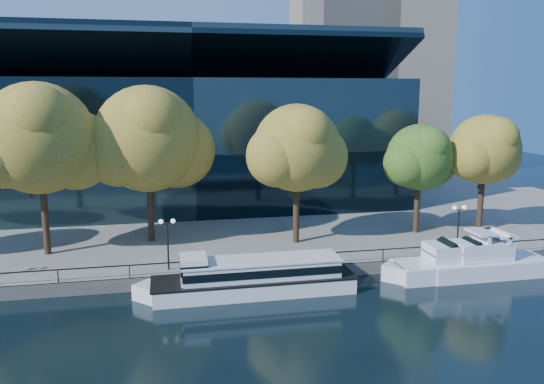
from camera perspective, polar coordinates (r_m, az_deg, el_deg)
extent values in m
plane|color=black|center=(39.02, -0.15, -11.16)|extent=(160.00, 160.00, 0.00)
cube|color=slate|center=(73.71, -5.77, -0.33)|extent=(90.00, 67.00, 1.00)
cube|color=#47443F|center=(41.65, -0.99, -8.99)|extent=(90.00, 0.25, 1.00)
cube|color=black|center=(41.37, -1.05, -7.01)|extent=(88.20, 0.08, 0.08)
cube|color=black|center=(41.52, -1.05, -7.66)|extent=(0.07, 0.07, 0.90)
cube|color=black|center=(67.89, -8.87, 5.05)|extent=(50.00, 24.00, 16.00)
cube|color=black|center=(63.65, -8.94, 13.25)|extent=(50.00, 17.14, 7.86)
cube|color=silver|center=(39.50, -1.92, -10.00)|extent=(14.59, 3.54, 1.15)
cube|color=black|center=(39.30, -1.92, -9.19)|extent=(14.88, 3.61, 0.13)
cube|color=silver|center=(39.05, -12.71, -10.52)|extent=(2.93, 2.93, 1.15)
cube|color=silver|center=(39.17, -1.17, -8.24)|extent=(11.38, 2.90, 1.25)
cube|color=black|center=(39.15, -1.17, -8.16)|extent=(11.52, 2.98, 0.57)
cube|color=silver|center=(38.95, -1.18, -7.29)|extent=(11.67, 3.05, 0.10)
cube|color=silver|center=(38.54, -8.43, -8.18)|extent=(1.88, 2.48, 1.88)
cube|color=black|center=(38.47, -8.44, -7.89)|extent=(1.93, 2.55, 0.73)
cube|color=white|center=(45.46, 19.87, -7.74)|extent=(11.33, 3.24, 1.29)
cube|color=white|center=(42.86, 13.31, -8.50)|extent=(2.48, 2.48, 1.29)
cube|color=white|center=(45.26, 19.92, -6.94)|extent=(11.10, 3.17, 0.09)
cube|color=white|center=(44.75, 19.36, -6.05)|extent=(5.10, 2.43, 1.40)
cube|color=black|center=(44.00, 17.72, -6.08)|extent=(2.23, 2.33, 1.77)
cube|color=white|center=(45.48, 21.54, -4.58)|extent=(0.27, 2.53, 0.86)
cube|color=white|center=(45.38, 21.57, -4.06)|extent=(1.51, 2.53, 0.16)
cube|color=white|center=(46.31, 21.97, -7.53)|extent=(10.00, 3.11, 1.33)
cube|color=white|center=(43.81, 16.44, -8.20)|extent=(2.45, 2.45, 1.33)
cube|color=white|center=(46.11, 22.03, -6.71)|extent=(9.80, 3.05, 0.09)
cube|color=white|center=(45.61, 21.57, -5.80)|extent=(4.50, 2.33, 1.44)
cube|color=black|center=(44.90, 20.18, -5.81)|extent=(2.03, 2.24, 1.68)
cube|color=white|center=(46.28, 23.44, -4.35)|extent=(0.28, 2.43, 0.89)
cube|color=white|center=(46.25, 23.45, -4.21)|extent=(1.56, 2.43, 0.17)
cylinder|color=black|center=(48.27, -23.28, -1.66)|extent=(0.56, 0.56, 7.86)
cylinder|color=black|center=(47.84, -22.92, 2.03)|extent=(1.23, 1.88, 3.93)
cylinder|color=black|center=(47.58, -24.07, 1.56)|extent=(1.13, 1.28, 3.51)
sphere|color=olive|center=(47.45, -23.81, 5.32)|extent=(9.17, 9.17, 9.17)
sphere|color=olive|center=(48.44, -20.45, 4.28)|extent=(6.88, 6.88, 6.88)
sphere|color=olive|center=(47.16, -26.70, 4.22)|extent=(6.42, 6.42, 6.42)
sphere|color=olive|center=(45.46, -23.87, 7.15)|extent=(5.50, 5.50, 5.50)
cylinder|color=black|center=(49.62, -12.98, -0.93)|extent=(0.56, 0.56, 7.53)
cylinder|color=black|center=(49.31, -12.54, 2.51)|extent=(1.20, 1.81, 3.77)
cylinder|color=black|center=(48.88, -13.59, 2.08)|extent=(1.10, 1.24, 3.37)
sphere|color=olive|center=(48.82, -13.26, 5.58)|extent=(9.52, 9.52, 9.52)
sphere|color=olive|center=(50.35, -10.18, 4.48)|extent=(7.14, 7.14, 7.14)
sphere|color=olive|center=(48.07, -16.10, 4.52)|extent=(6.66, 6.66, 6.66)
sphere|color=olive|center=(46.80, -12.82, 7.44)|extent=(5.71, 5.71, 5.71)
cylinder|color=black|center=(48.00, 2.63, -1.42)|extent=(0.56, 0.56, 6.92)
cylinder|color=black|center=(47.82, 3.18, 1.84)|extent=(1.13, 1.69, 3.47)
cylinder|color=black|center=(47.16, 2.27, 1.42)|extent=(1.04, 1.17, 3.10)
sphere|color=olive|center=(47.19, 2.68, 4.75)|extent=(7.80, 7.80, 7.80)
sphere|color=olive|center=(48.98, 4.77, 3.80)|extent=(5.85, 5.85, 5.85)
sphere|color=olive|center=(46.06, 0.55, 3.88)|extent=(5.46, 5.46, 5.46)
sphere|color=olive|center=(45.66, 3.65, 6.26)|extent=(4.68, 4.68, 4.68)
cylinder|color=black|center=(53.40, 15.34, -1.10)|extent=(0.56, 0.56, 5.92)
cylinder|color=black|center=(53.40, 15.84, 1.41)|extent=(1.01, 1.50, 2.99)
cylinder|color=black|center=(52.58, 15.21, 1.07)|extent=(0.93, 1.05, 2.67)
sphere|color=#32571B|center=(52.70, 15.58, 3.63)|extent=(6.33, 6.33, 6.33)
sphere|color=#32571B|center=(54.44, 16.72, 2.95)|extent=(4.75, 4.75, 4.75)
sphere|color=#32571B|center=(51.50, 14.30, 3.00)|extent=(4.43, 4.43, 4.43)
sphere|color=#32571B|center=(51.62, 16.59, 4.68)|extent=(3.80, 3.80, 3.80)
cylinder|color=black|center=(55.93, 21.55, -0.67)|extent=(0.56, 0.56, 6.46)
cylinder|color=black|center=(55.96, 22.04, 1.94)|extent=(1.07, 1.60, 3.25)
cylinder|color=black|center=(55.09, 21.53, 1.61)|extent=(0.99, 1.11, 2.90)
sphere|color=olive|center=(55.24, 21.89, 4.27)|extent=(6.73, 6.73, 6.73)
sphere|color=olive|center=(57.19, 22.83, 3.54)|extent=(5.05, 5.05, 5.05)
sphere|color=olive|center=(53.83, 20.74, 3.65)|extent=(4.71, 4.71, 4.71)
sphere|color=olive|center=(54.22, 23.05, 5.33)|extent=(4.04, 4.04, 4.04)
cylinder|color=black|center=(41.69, -11.13, -5.85)|extent=(0.14, 0.14, 3.60)
cube|color=black|center=(41.21, -11.22, -3.38)|extent=(0.90, 0.06, 0.06)
sphere|color=white|center=(41.16, -11.86, -3.14)|extent=(0.36, 0.36, 0.36)
sphere|color=white|center=(41.16, -10.60, -3.09)|extent=(0.36, 0.36, 0.36)
cylinder|color=black|center=(48.35, 19.36, -3.96)|extent=(0.14, 0.14, 3.60)
cube|color=black|center=(47.94, 19.50, -1.82)|extent=(0.90, 0.06, 0.06)
sphere|color=white|center=(47.67, 19.05, -1.61)|extent=(0.36, 0.36, 0.36)
sphere|color=white|center=(48.13, 19.97, -1.56)|extent=(0.36, 0.36, 0.36)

